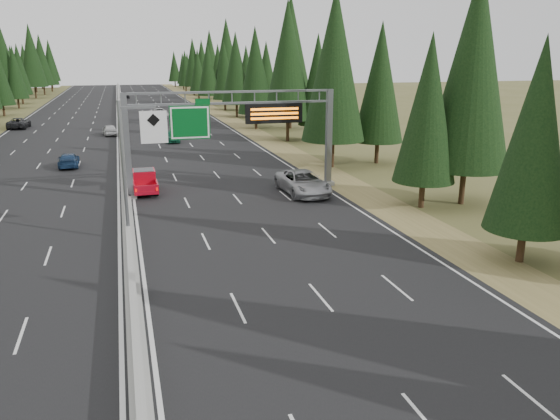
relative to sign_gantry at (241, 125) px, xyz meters
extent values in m
cube|color=black|center=(-8.92, 45.12, -5.23)|extent=(32.00, 260.00, 0.08)
cube|color=olive|center=(8.88, 45.12, -5.24)|extent=(3.60, 260.00, 0.06)
cube|color=gray|center=(-8.92, 45.12, -5.04)|extent=(0.70, 260.00, 0.30)
cube|color=gray|center=(-8.92, 45.12, -4.64)|extent=(0.30, 260.00, 0.60)
cube|color=slate|center=(-8.57, 0.12, -1.29)|extent=(0.45, 0.45, 7.80)
cube|color=gray|center=(-8.57, 0.12, -5.04)|extent=(0.90, 0.90, 0.30)
cube|color=slate|center=(7.28, 0.12, -1.29)|extent=(0.45, 0.45, 7.80)
cube|color=gray|center=(7.28, 0.12, -5.04)|extent=(0.90, 0.90, 0.30)
cube|color=slate|center=(-0.64, 0.12, 2.53)|extent=(15.85, 0.35, 0.16)
cube|color=slate|center=(-0.64, 0.12, 1.69)|extent=(15.85, 0.35, 0.16)
cube|color=#054C19|center=(-3.92, -0.13, 0.36)|extent=(3.00, 0.10, 2.50)
cube|color=silver|center=(-3.92, -0.19, 0.36)|extent=(2.85, 0.02, 2.35)
cube|color=#054C19|center=(-2.92, -0.13, 1.86)|extent=(1.10, 0.10, 0.45)
cube|color=black|center=(2.58, -0.18, 0.86)|extent=(4.50, 0.40, 1.50)
cube|color=orange|center=(2.58, -0.40, 1.21)|extent=(3.80, 0.02, 0.18)
cube|color=orange|center=(2.58, -0.40, 0.86)|extent=(3.80, 0.02, 0.18)
cube|color=orange|center=(2.58, -0.40, 0.51)|extent=(3.80, 0.02, 0.18)
cylinder|color=slate|center=(-8.92, -9.88, -1.19)|extent=(0.20, 0.20, 8.00)
cube|color=gray|center=(-8.92, -9.88, -5.09)|extent=(0.50, 0.50, 0.20)
cube|color=slate|center=(-7.92, -9.88, 2.41)|extent=(2.00, 0.15, 0.15)
cube|color=silver|center=(-7.12, -10.00, 1.31)|extent=(1.50, 0.06, 1.80)
cylinder|color=black|center=(10.63, -19.10, -4.35)|extent=(0.40, 0.40, 1.84)
cone|color=black|center=(10.63, -19.10, 1.39)|extent=(4.13, 4.13, 9.64)
cylinder|color=black|center=(11.26, -8.06, -4.31)|extent=(0.40, 0.40, 1.92)
cone|color=black|center=(11.26, -8.06, 1.70)|extent=(4.33, 4.33, 10.09)
cylinder|color=black|center=(14.59, -7.98, -3.95)|extent=(0.40, 0.40, 2.64)
cone|color=black|center=(14.59, -7.98, 4.31)|extent=(5.95, 5.95, 13.88)
cylinder|color=black|center=(10.46, 7.25, -3.94)|extent=(0.40, 0.40, 2.66)
cone|color=black|center=(10.46, 7.25, 4.39)|extent=(5.99, 5.99, 13.98)
cylinder|color=black|center=(15.61, 8.13, -4.17)|extent=(0.40, 0.40, 2.19)
cone|color=black|center=(15.61, 8.13, 2.68)|extent=(4.93, 4.93, 11.51)
cylinder|color=black|center=(11.31, 24.76, -3.90)|extent=(0.40, 0.40, 2.74)
cone|color=black|center=(11.31, 24.76, 4.66)|extent=(6.16, 6.16, 14.38)
cylinder|color=black|center=(14.78, 23.57, -4.22)|extent=(0.40, 0.40, 2.10)
cone|color=black|center=(14.78, 23.57, 2.35)|extent=(4.73, 4.73, 11.03)
cylinder|color=black|center=(10.24, 37.20, -4.10)|extent=(0.40, 0.40, 2.33)
cone|color=black|center=(10.24, 37.20, 3.18)|extent=(5.24, 5.24, 12.23)
cylinder|color=black|center=(15.43, 36.88, -3.75)|extent=(0.40, 0.40, 3.03)
cone|color=black|center=(15.43, 36.88, 5.71)|extent=(6.82, 6.82, 15.91)
cylinder|color=black|center=(10.95, 54.38, -4.11)|extent=(0.40, 0.40, 2.32)
cone|color=black|center=(10.95, 54.38, 3.15)|extent=(5.23, 5.23, 12.20)
cylinder|color=black|center=(15.56, 51.29, -4.24)|extent=(0.40, 0.40, 2.07)
cone|color=black|center=(15.56, 51.29, 2.23)|extent=(4.65, 4.65, 10.85)
cylinder|color=black|center=(11.38, 67.72, -4.20)|extent=(0.40, 0.40, 2.14)
cone|color=black|center=(11.38, 67.72, 2.49)|extent=(4.82, 4.82, 11.24)
cylinder|color=black|center=(15.29, 65.52, -4.27)|extent=(0.40, 0.40, 2.00)
cone|color=black|center=(15.29, 65.52, 1.98)|extent=(4.50, 4.50, 10.50)
cylinder|color=black|center=(10.13, 79.94, -4.21)|extent=(0.40, 0.40, 2.12)
cone|color=black|center=(10.13, 79.94, 2.41)|extent=(4.76, 4.76, 11.12)
cylinder|color=black|center=(14.37, 80.53, -3.80)|extent=(0.40, 0.40, 2.93)
cone|color=black|center=(14.37, 80.53, 5.36)|extent=(6.60, 6.60, 15.39)
cylinder|color=black|center=(10.46, 98.59, -4.30)|extent=(0.40, 0.40, 1.95)
cone|color=black|center=(10.46, 98.59, 1.79)|extent=(4.38, 4.38, 10.22)
cylinder|color=black|center=(15.34, 97.24, -4.19)|extent=(0.40, 0.40, 2.15)
cone|color=black|center=(15.34, 97.24, 2.52)|extent=(4.83, 4.83, 11.28)
cylinder|color=black|center=(11.20, 112.99, -4.06)|extent=(0.40, 0.40, 2.42)
cone|color=black|center=(11.20, 112.99, 3.52)|extent=(5.45, 5.45, 12.72)
cylinder|color=black|center=(15.47, 110.29, -3.89)|extent=(0.40, 0.40, 2.76)
cone|color=black|center=(15.47, 110.29, 4.74)|extent=(6.21, 6.21, 14.49)
cylinder|color=black|center=(10.38, 124.69, -4.30)|extent=(0.40, 0.40, 1.93)
cone|color=black|center=(10.38, 124.69, 1.73)|extent=(4.34, 4.34, 10.14)
cylinder|color=black|center=(15.32, 124.54, -4.06)|extent=(0.40, 0.40, 2.43)
cone|color=black|center=(15.32, 124.54, 3.53)|extent=(5.46, 5.46, 12.74)
cylinder|color=black|center=(11.55, 141.16, -4.35)|extent=(0.40, 0.40, 1.83)
cone|color=black|center=(11.55, 141.16, 1.37)|extent=(4.12, 4.12, 9.62)
cylinder|color=black|center=(15.14, 140.24, -4.36)|extent=(0.40, 0.40, 1.81)
cone|color=black|center=(15.14, 140.24, 1.30)|extent=(4.08, 4.08, 9.51)
cylinder|color=black|center=(10.32, 156.12, -4.30)|extent=(0.40, 0.40, 1.94)
cone|color=black|center=(10.32, 156.12, 1.78)|extent=(4.38, 4.38, 10.21)
cylinder|color=black|center=(14.70, 154.95, -4.35)|extent=(0.40, 0.40, 1.84)
cone|color=black|center=(14.70, 154.95, 1.40)|extent=(4.14, 4.14, 9.65)
cylinder|color=black|center=(-28.99, 67.98, -4.30)|extent=(0.40, 0.40, 1.94)
cylinder|color=black|center=(-28.87, 83.34, -4.27)|extent=(0.40, 0.40, 2.01)
cone|color=black|center=(-28.87, 83.34, 2.00)|extent=(4.51, 4.51, 10.53)
cylinder|color=black|center=(-29.78, 94.89, -4.22)|extent=(0.40, 0.40, 2.11)
cone|color=black|center=(-29.78, 94.89, 2.37)|extent=(4.74, 4.74, 11.06)
cylinder|color=black|center=(-33.16, 97.42, -3.85)|extent=(0.40, 0.40, 2.84)
cone|color=black|center=(-33.16, 97.42, 5.02)|extent=(6.38, 6.38, 14.90)
cylinder|color=black|center=(-29.23, 112.33, -3.81)|extent=(0.40, 0.40, 2.92)
cone|color=black|center=(-29.23, 112.33, 5.31)|extent=(6.56, 6.56, 15.31)
cylinder|color=black|center=(-33.87, 111.88, -4.22)|extent=(0.40, 0.40, 2.09)
cone|color=black|center=(-33.87, 111.88, 2.30)|extent=(4.70, 4.70, 10.97)
cylinder|color=black|center=(-28.66, 125.64, -3.96)|extent=(0.40, 0.40, 2.61)
cone|color=black|center=(-28.66, 125.64, 4.18)|extent=(5.87, 5.87, 13.69)
cylinder|color=black|center=(-33.07, 126.40, -4.17)|extent=(0.40, 0.40, 2.19)
cone|color=black|center=(-33.07, 126.40, 2.68)|extent=(4.93, 4.93, 11.51)
cylinder|color=black|center=(-28.17, 140.36, -4.25)|extent=(0.40, 0.40, 2.04)
cone|color=black|center=(-28.17, 140.36, 2.14)|extent=(4.60, 4.60, 10.73)
cylinder|color=black|center=(-32.35, 138.82, -3.87)|extent=(0.40, 0.40, 2.80)
cone|color=black|center=(-32.35, 138.82, 4.87)|extent=(6.29, 6.29, 14.68)
cylinder|color=black|center=(-29.61, 156.00, -4.02)|extent=(0.40, 0.40, 2.51)
cone|color=black|center=(-29.61, 156.00, 3.82)|extent=(5.64, 5.64, 13.16)
cylinder|color=black|center=(-32.90, 156.99, -4.19)|extent=(0.40, 0.40, 2.17)
cone|color=black|center=(-32.90, 156.99, 2.59)|extent=(4.87, 4.87, 11.37)
imported|color=#9B9CA0|center=(4.35, -2.15, -4.31)|extent=(3.17, 6.46, 1.76)
cylinder|color=black|center=(-8.18, 0.24, -4.83)|extent=(0.27, 0.72, 0.72)
cylinder|color=black|center=(-6.65, 0.24, -4.83)|extent=(0.27, 0.72, 0.72)
cylinder|color=black|center=(-8.18, 3.21, -4.83)|extent=(0.27, 0.72, 0.72)
cylinder|color=black|center=(-6.65, 3.21, -4.83)|extent=(0.27, 0.72, 0.72)
cube|color=red|center=(-7.42, 1.77, -4.70)|extent=(1.80, 5.03, 0.27)
cube|color=red|center=(-7.42, 2.58, -4.07)|extent=(1.71, 1.97, 0.99)
cube|color=black|center=(-7.42, 2.58, -3.80)|extent=(1.53, 1.71, 0.49)
cube|color=red|center=(-8.27, 0.42, -4.38)|extent=(0.09, 2.15, 0.54)
cube|color=red|center=(-6.56, 0.42, -4.38)|extent=(0.09, 2.15, 0.54)
cube|color=red|center=(-7.42, -0.65, -4.38)|extent=(1.80, 0.09, 0.54)
imported|color=#13553A|center=(-2.85, 27.65, -4.45)|extent=(1.92, 4.41, 1.48)
imported|color=#530B13|center=(2.33, 45.08, -4.47)|extent=(1.75, 4.45, 1.44)
imported|color=black|center=(4.06, 50.87, -4.42)|extent=(2.60, 5.44, 1.53)
imported|color=silver|center=(-2.40, 56.47, -4.39)|extent=(3.05, 5.95, 1.61)
imported|color=black|center=(-7.42, 104.13, -4.38)|extent=(2.36, 4.90, 1.61)
imported|color=navy|center=(-13.98, 14.21, -4.53)|extent=(1.96, 4.59, 1.32)
imported|color=#BCBCBC|center=(-10.42, 36.08, -4.46)|extent=(2.14, 4.43, 1.46)
imported|color=black|center=(-23.42, 47.47, -4.41)|extent=(2.86, 5.73, 1.56)
camera|label=1|loc=(-8.85, -41.26, 5.13)|focal=35.00mm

